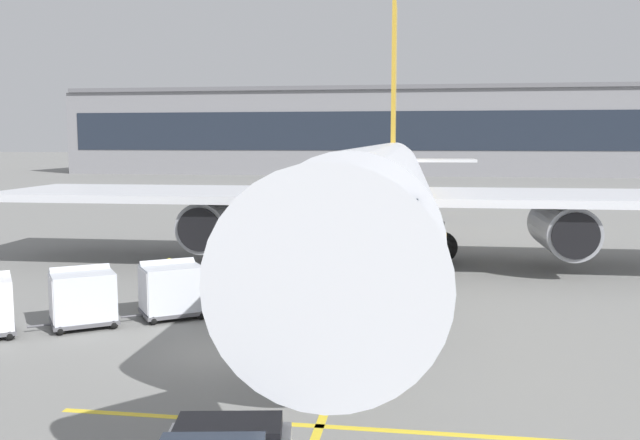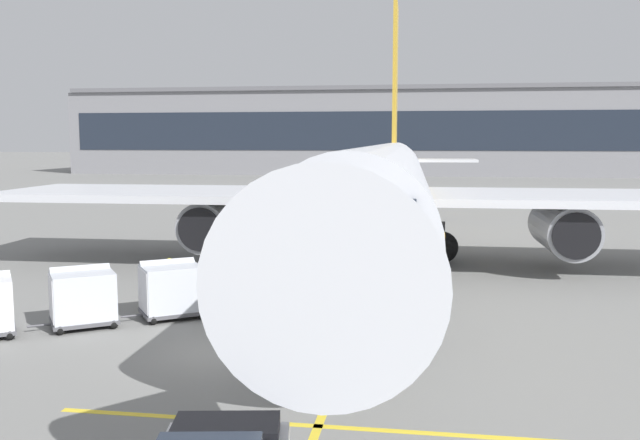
% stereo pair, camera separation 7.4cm
% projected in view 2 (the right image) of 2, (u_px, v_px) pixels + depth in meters
% --- Properties ---
extents(ground_plane, '(600.00, 600.00, 0.00)m').
position_uv_depth(ground_plane, '(222.00, 351.00, 19.50)').
color(ground_plane, slate).
extents(parked_airplane, '(37.26, 47.30, 15.90)m').
position_uv_depth(parked_airplane, '(384.00, 186.00, 32.45)').
color(parked_airplane, silver).
rests_on(parked_airplane, ground).
extents(belt_loader, '(5.08, 3.49, 3.46)m').
position_uv_depth(belt_loader, '(254.00, 274.00, 25.89)').
color(belt_loader, gold).
rests_on(belt_loader, ground).
extents(baggage_cart_lead, '(2.69, 2.46, 1.91)m').
position_uv_depth(baggage_cart_lead, '(171.00, 288.00, 23.14)').
color(baggage_cart_lead, '#515156').
rests_on(baggage_cart_lead, ground).
extents(baggage_cart_second, '(2.69, 2.46, 1.91)m').
position_uv_depth(baggage_cart_second, '(83.00, 296.00, 21.97)').
color(baggage_cart_second, '#515156').
rests_on(baggage_cart_second, ground).
extents(ground_crew_by_loader, '(0.57, 0.26, 1.74)m').
position_uv_depth(ground_crew_by_loader, '(217.00, 269.00, 26.57)').
color(ground_crew_by_loader, black).
rests_on(ground_crew_by_loader, ground).
extents(ground_crew_by_carts, '(0.53, 0.38, 1.74)m').
position_uv_depth(ground_crew_by_carts, '(170.00, 278.00, 24.79)').
color(ground_crew_by_carts, black).
rests_on(ground_crew_by_carts, ground).
extents(safety_cone_engine_keepout, '(0.57, 0.57, 0.65)m').
position_uv_depth(safety_cone_engine_keepout, '(243.00, 275.00, 28.86)').
color(safety_cone_engine_keepout, black).
rests_on(safety_cone_engine_keepout, ground).
extents(safety_cone_wingtip, '(0.56, 0.56, 0.63)m').
position_uv_depth(safety_cone_wingtip, '(250.00, 269.00, 30.24)').
color(safety_cone_wingtip, black).
rests_on(safety_cone_wingtip, ground).
extents(apron_guidance_line_lead_in, '(0.20, 110.00, 0.01)m').
position_uv_depth(apron_guidance_line_lead_in, '(378.00, 268.00, 32.06)').
color(apron_guidance_line_lead_in, yellow).
rests_on(apron_guidance_line_lead_in, ground).
extents(apron_guidance_line_stop_bar, '(12.00, 0.20, 0.01)m').
position_uv_depth(apron_guidance_line_stop_bar, '(329.00, 427.00, 14.34)').
color(apron_guidance_line_stop_bar, yellow).
rests_on(apron_guidance_line_stop_bar, ground).
extents(terminal_building, '(132.24, 17.58, 14.95)m').
position_uv_depth(terminal_building, '(446.00, 132.00, 119.61)').
color(terminal_building, gray).
rests_on(terminal_building, ground).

